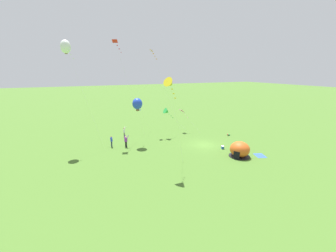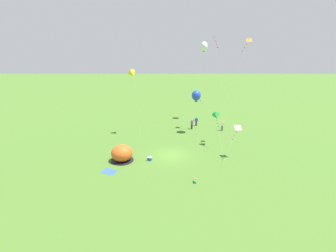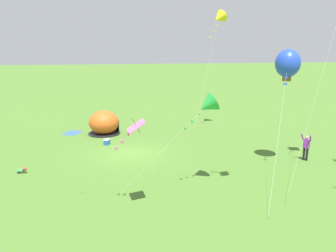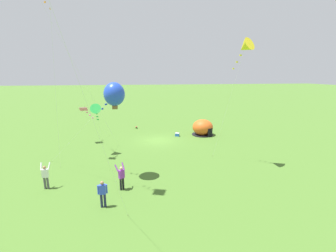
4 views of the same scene
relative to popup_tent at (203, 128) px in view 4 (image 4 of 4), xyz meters
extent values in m
plane|color=#477028|center=(6.19, 1.65, -1.00)|extent=(300.00, 300.00, 0.00)
ellipsoid|color=#D8591E|center=(0.00, -0.01, 0.05)|extent=(2.70, 2.60, 2.10)
cylinder|color=black|center=(0.00, -0.01, -0.95)|extent=(2.81, 2.81, 0.10)
cube|color=black|center=(-0.66, 1.08, -0.45)|extent=(0.75, 0.52, 1.10)
cube|color=#3359A5|center=(-0.95, -2.82, -0.99)|extent=(2.04, 1.80, 0.01)
cube|color=#2659B2|center=(3.48, 0.11, -0.81)|extent=(0.63, 0.56, 0.38)
cube|color=white|center=(3.48, 0.11, -0.59)|extent=(0.64, 0.57, 0.06)
cylinder|color=green|center=(8.61, -5.25, -0.83)|extent=(0.26, 0.35, 0.22)
sphere|color=brown|center=(8.64, -5.00, -0.80)|extent=(0.19, 0.19, 0.19)
cylinder|color=#D83F3F|center=(8.64, -5.00, -0.71)|extent=(0.24, 0.24, 0.06)
cylinder|color=brown|center=(8.53, -5.12, -0.91)|extent=(0.07, 0.07, 0.17)
cylinder|color=brown|center=(8.72, -5.15, -0.91)|extent=(0.07, 0.07, 0.17)
cylinder|color=navy|center=(8.51, -5.36, -0.93)|extent=(0.09, 0.09, 0.13)
cylinder|color=navy|center=(8.67, -5.38, -0.93)|extent=(0.09, 0.09, 0.13)
cylinder|color=#4C4C51|center=(15.54, 12.11, -0.56)|extent=(0.15, 0.15, 0.88)
cylinder|color=#4C4C51|center=(15.34, 12.12, -0.56)|extent=(0.15, 0.15, 0.88)
cube|color=white|center=(15.44, 12.11, 0.18)|extent=(0.39, 0.26, 0.60)
sphere|color=#9E7051|center=(15.44, 12.11, 0.61)|extent=(0.22, 0.22, 0.22)
cylinder|color=white|center=(15.70, 11.95, 0.65)|extent=(0.13, 0.39, 0.50)
cylinder|color=white|center=(15.17, 11.98, 0.65)|extent=(0.17, 0.39, 0.50)
cylinder|color=#1E2347|center=(11.31, 15.11, -0.56)|extent=(0.15, 0.15, 0.88)
cylinder|color=#1E2347|center=(11.11, 15.09, -0.56)|extent=(0.15, 0.15, 0.88)
cube|color=blue|center=(11.21, 15.10, 0.18)|extent=(0.40, 0.28, 0.60)
sphere|color=#9E7051|center=(11.21, 15.10, 0.61)|extent=(0.22, 0.22, 0.22)
cylinder|color=blue|center=(11.46, 15.13, 0.18)|extent=(0.09, 0.09, 0.58)
cylinder|color=blue|center=(10.96, 15.08, 0.18)|extent=(0.09, 0.09, 0.58)
cylinder|color=black|center=(10.23, 13.18, -0.56)|extent=(0.15, 0.15, 0.88)
cylinder|color=black|center=(10.07, 13.06, -0.56)|extent=(0.15, 0.15, 0.88)
cube|color=purple|center=(10.15, 13.12, 0.18)|extent=(0.45, 0.42, 0.60)
sphere|color=tan|center=(10.15, 13.12, 0.61)|extent=(0.22, 0.22, 0.22)
cylinder|color=purple|center=(10.46, 13.16, 0.65)|extent=(0.33, 0.33, 0.50)
cylinder|color=purple|center=(10.03, 12.85, 0.65)|extent=(0.25, 0.38, 0.50)
cylinder|color=silver|center=(13.64, 8.88, 2.26)|extent=(6.31, 4.31, 6.52)
cylinder|color=brown|center=(16.79, 6.72, -0.97)|extent=(0.03, 0.03, 0.06)
ellipsoid|color=blue|center=(10.49, 11.03, 5.52)|extent=(1.52, 1.52, 1.72)
cube|color=brown|center=(10.49, 11.03, 4.57)|extent=(0.38, 0.38, 0.27)
cube|color=blue|center=(10.86, 10.78, 5.09)|extent=(0.14, 0.21, 0.12)
cube|color=blue|center=(11.17, 10.57, 4.73)|extent=(0.17, 0.19, 0.12)
cube|color=blue|center=(11.48, 10.36, 4.37)|extent=(0.12, 0.21, 0.12)
cylinder|color=silver|center=(13.83, 4.56, 6.39)|extent=(5.85, 3.46, 14.78)
cylinder|color=brown|center=(10.92, 2.83, -0.97)|extent=(0.03, 0.03, 0.06)
cube|color=orange|center=(16.10, 5.89, 12.80)|extent=(0.18, 0.19, 0.12)
cube|color=orange|center=(15.80, 5.72, 12.35)|extent=(0.11, 0.21, 0.12)
cylinder|color=silver|center=(12.85, 2.75, 1.25)|extent=(0.24, 4.78, 4.49)
cylinder|color=brown|center=(12.96, 0.36, -0.97)|extent=(0.03, 0.03, 0.06)
cone|color=green|center=(12.74, 5.14, 3.49)|extent=(1.10, 1.28, 1.32)
cube|color=green|center=(12.76, 4.70, 3.06)|extent=(0.21, 0.11, 0.12)
cube|color=green|center=(12.77, 4.32, 2.69)|extent=(0.20, 0.07, 0.12)
cube|color=green|center=(12.79, 3.95, 2.32)|extent=(0.20, 0.07, 0.12)
cylinder|color=silver|center=(11.27, 18.19, 6.28)|extent=(3.08, 3.91, 14.56)
cylinder|color=brown|center=(9.74, 16.24, -0.97)|extent=(0.03, 0.03, 0.06)
cylinder|color=silver|center=(13.50, -0.20, 1.02)|extent=(2.43, 2.73, 4.03)
cylinder|color=brown|center=(12.29, -1.56, -0.97)|extent=(0.03, 0.03, 0.06)
cube|color=pink|center=(14.70, 1.16, 3.03)|extent=(0.90, 0.79, 0.49)
cylinder|color=#332314|center=(14.70, 1.16, 3.04)|extent=(0.29, 0.33, 0.63)
cube|color=pink|center=(14.41, 0.83, 2.59)|extent=(0.21, 0.13, 0.12)
cube|color=pink|center=(14.17, 0.55, 2.20)|extent=(0.20, 0.16, 0.12)
cube|color=pink|center=(13.92, 0.28, 1.82)|extent=(0.21, 0.14, 0.12)
cylinder|color=silver|center=(14.49, 10.81, 6.83)|extent=(2.23, 5.01, 15.66)
cylinder|color=brown|center=(15.60, 8.31, -0.97)|extent=(0.03, 0.03, 0.06)
cylinder|color=silver|center=(0.86, 9.12, 4.03)|extent=(1.32, 2.50, 10.05)
cylinder|color=brown|center=(1.51, 7.88, -0.97)|extent=(0.03, 0.03, 0.06)
cone|color=yellow|center=(0.20, 10.36, 9.05)|extent=(1.62, 1.70, 1.42)
cube|color=yellow|center=(0.37, 10.04, 8.44)|extent=(0.21, 0.12, 0.12)
cube|color=yellow|center=(0.52, 9.76, 7.92)|extent=(0.21, 0.14, 0.12)
cube|color=yellow|center=(0.66, 9.49, 7.40)|extent=(0.19, 0.17, 0.12)
camera|label=1|loc=(-22.13, 20.74, 10.47)|focal=24.00mm
camera|label=2|loc=(5.81, -25.98, 11.66)|focal=24.00mm
camera|label=3|loc=(28.81, -0.46, 6.34)|focal=35.00mm
camera|label=4|loc=(9.34, 27.86, 6.94)|focal=24.00mm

